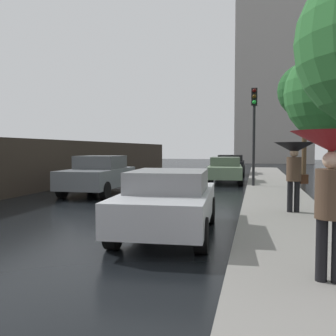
{
  "coord_description": "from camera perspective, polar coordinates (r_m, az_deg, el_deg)",
  "views": [
    {
      "loc": [
        4.37,
        -3.03,
        1.78
      ],
      "look_at": [
        2.23,
        5.8,
        1.29
      ],
      "focal_mm": 38.73,
      "sensor_mm": 36.0,
      "label": 1
    }
  ],
  "objects": [
    {
      "name": "pedestrian_with_umbrella_far",
      "position": [
        9.87,
        19.25,
        1.76
      ],
      "size": [
        1.02,
        1.02,
        1.81
      ],
      "rotation": [
        0.0,
        0.0,
        0.27
      ],
      "color": "black",
      "rests_on": "sidewalk_strip"
    },
    {
      "name": "distant_tower",
      "position": [
        51.47,
        16.08,
        14.59
      ],
      "size": [
        9.4,
        11.04,
        28.86
      ],
      "color": "#9E9993",
      "rests_on": "ground"
    },
    {
      "name": "car_silver_mid_road",
      "position": [
        7.55,
        0.13,
        -5.17
      ],
      "size": [
        1.99,
        4.02,
        1.33
      ],
      "rotation": [
        0.0,
        0.0,
        0.07
      ],
      "color": "#B2B5BA",
      "rests_on": "ground"
    },
    {
      "name": "street_tree_near",
      "position": [
        20.63,
        20.79,
        11.27
      ],
      "size": [
        2.83,
        2.83,
        6.25
      ],
      "color": "#4C3823",
      "rests_on": "ground"
    },
    {
      "name": "street_tree_mid",
      "position": [
        14.38,
        24.57,
        10.6
      ],
      "size": [
        3.4,
        3.4,
        5.45
      ],
      "color": "#4C3823",
      "rests_on": "ground"
    },
    {
      "name": "pedestrian_with_umbrella_near",
      "position": [
        4.8,
        24.39,
        0.63
      ],
      "size": [
        0.97,
        0.97,
        1.86
      ],
      "rotation": [
        0.0,
        0.0,
        2.99
      ],
      "color": "black",
      "rests_on": "sidewalk_strip"
    },
    {
      "name": "traffic_light",
      "position": [
        16.58,
        13.39,
        7.61
      ],
      "size": [
        0.26,
        0.39,
        4.3
      ],
      "color": "black",
      "rests_on": "sidewalk_strip"
    },
    {
      "name": "car_grey_far_lane",
      "position": [
        14.45,
        -10.88,
        -1.03
      ],
      "size": [
        1.95,
        3.99,
        1.5
      ],
      "rotation": [
        0.0,
        0.0,
        3.16
      ],
      "color": "slate",
      "rests_on": "ground"
    },
    {
      "name": "car_green_near_kerb",
      "position": [
        18.96,
        8.98,
        -0.24
      ],
      "size": [
        1.93,
        3.94,
        1.35
      ],
      "rotation": [
        0.0,
        0.0,
        0.06
      ],
      "color": "slate",
      "rests_on": "ground"
    },
    {
      "name": "car_black_far_ahead",
      "position": [
        24.94,
        9.82,
        0.58
      ],
      "size": [
        1.94,
        3.94,
        1.36
      ],
      "rotation": [
        0.0,
        0.0,
        0.02
      ],
      "color": "black",
      "rests_on": "ground"
    }
  ]
}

